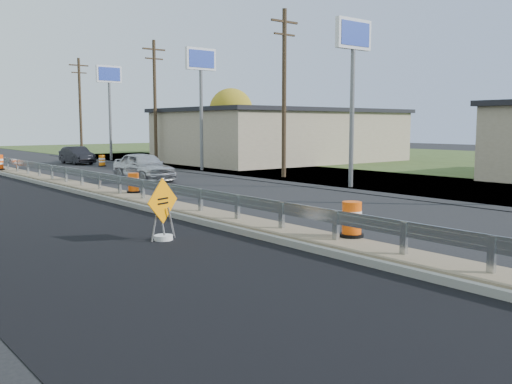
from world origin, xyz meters
TOP-DOWN VIEW (x-y plane):
  - ground at (0.00, 0.00)m, footprint 140.00×140.00m
  - grass_verge_far at (30.00, 10.00)m, footprint 40.00×120.00m
  - median at (0.00, 8.00)m, footprint 1.60×55.00m
  - guardrail at (0.00, 9.00)m, footprint 0.10×46.15m
  - retail_building_near at (20.99, 20.00)m, footprint 18.50×12.50m
  - pylon_sign_south at (10.50, 3.00)m, footprint 2.20×0.30m
  - pylon_sign_mid at (10.50, 16.00)m, footprint 2.20×0.30m
  - pylon_sign_north at (10.50, 30.00)m, footprint 2.20×0.30m
  - utility_pole_smid at (11.50, 9.00)m, footprint 1.90×0.26m
  - utility_pole_nmid at (11.50, 24.00)m, footprint 1.90×0.26m
  - utility_pole_north at (11.50, 39.00)m, footprint 1.90×0.26m
  - tree_far_yellow at (26.00, 34.00)m, footprint 4.62×4.62m
  - caution_sign at (-2.78, -2.50)m, footprint 1.11×0.49m
  - barrel_median_near at (0.55, -6.01)m, footprint 0.60×0.60m
  - barrel_median_mid at (0.55, 5.88)m, footprint 0.55×0.55m
  - barrel_shoulder_mid at (7.00, 23.85)m, footprint 0.56×0.56m
  - barrel_shoulder_far at (7.96, 30.75)m, footprint 0.61×0.61m
  - car_silver at (4.29, 12.18)m, footprint 1.83×4.54m
  - car_dark_mid at (6.53, 27.43)m, footprint 1.45×4.07m

SIDE VIEW (x-z plane):
  - ground at x=0.00m, z-range 0.00..0.00m
  - grass_verge_far at x=30.00m, z-range 0.00..0.03m
  - median at x=0.00m, z-range 0.00..0.23m
  - barrel_shoulder_mid at x=7.00m, z-range -0.02..0.80m
  - caution_sign at x=-2.78m, z-range -0.40..1.23m
  - barrel_shoulder_far at x=7.96m, z-range -0.02..0.88m
  - barrel_median_mid at x=0.55m, z-range 0.21..1.02m
  - barrel_median_near at x=0.55m, z-range 0.21..1.09m
  - car_dark_mid at x=6.53m, z-range 0.00..1.34m
  - guardrail at x=0.00m, z-range 0.37..1.09m
  - car_silver at x=4.29m, z-range 0.00..1.55m
  - retail_building_near at x=20.99m, z-range 0.02..4.29m
  - tree_far_yellow at x=26.00m, z-range 1.11..7.97m
  - utility_pole_smid at x=11.50m, z-range 0.23..9.63m
  - utility_pole_nmid at x=11.50m, z-range 0.23..9.63m
  - utility_pole_north at x=11.50m, z-range 0.23..9.63m
  - pylon_sign_south at x=10.50m, z-range 2.53..10.43m
  - pylon_sign_mid at x=10.50m, z-range 2.53..10.43m
  - pylon_sign_north at x=10.50m, z-range 2.53..10.43m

